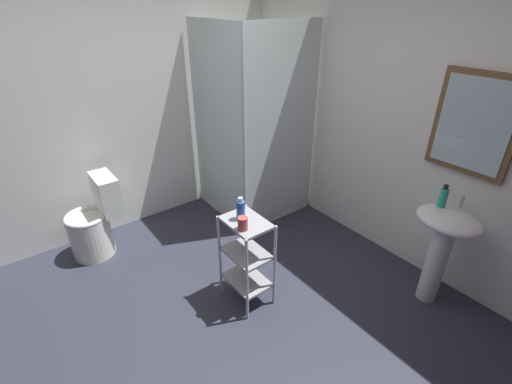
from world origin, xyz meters
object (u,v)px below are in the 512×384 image
shampoo_bottle_blue (241,210)px  shower_stall (252,172)px  rinse_cup (243,224)px  hand_soap_bottle (443,197)px  storage_cart (247,255)px  pedestal_sink (443,239)px  toilet (95,224)px

shampoo_bottle_blue → shower_stall: bearing=139.8°
rinse_cup → hand_soap_bottle: bearing=60.3°
storage_cart → rinse_cup: 0.37m
shower_stall → pedestal_sink: size_ratio=2.47×
hand_soap_bottle → shampoo_bottle_blue: (-0.84, -1.20, -0.07)m
storage_cart → toilet: bearing=-150.3°
pedestal_sink → toilet: pedestal_sink is taller
rinse_cup → toilet: bearing=-154.1°
shower_stall → toilet: (-0.25, -1.64, -0.15)m
toilet → shampoo_bottle_blue: bearing=30.3°
shampoo_bottle_blue → hand_soap_bottle: bearing=54.9°
shower_stall → hand_soap_bottle: 1.96m
toilet → hand_soap_bottle: 2.95m
toilet → storage_cart: (1.34, 0.77, 0.12)m
shower_stall → rinse_cup: size_ratio=20.64×
toilet → pedestal_sink: bearing=40.8°
toilet → hand_soap_bottle: size_ratio=4.36×
pedestal_sink → hand_soap_bottle: hand_soap_bottle is taller
hand_soap_bottle → rinse_cup: size_ratio=1.80×
toilet → shampoo_bottle_blue: (1.29, 0.76, 0.50)m
toilet → rinse_cup: 1.64m
toilet → storage_cart: 1.55m
toilet → storage_cart: size_ratio=1.03×
pedestal_sink → toilet: (-2.23, -1.93, -0.26)m
pedestal_sink → storage_cart: pedestal_sink is taller
pedestal_sink → hand_soap_bottle: bearing=163.0°
toilet → storage_cart: bearing=29.7°
pedestal_sink → toilet: size_ratio=1.07×
pedestal_sink → storage_cart: (-0.89, -1.16, -0.14)m
shower_stall → pedestal_sink: shower_stall is taller
hand_soap_bottle → shampoo_bottle_blue: hand_soap_bottle is taller
pedestal_sink → shower_stall: bearing=-171.6°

